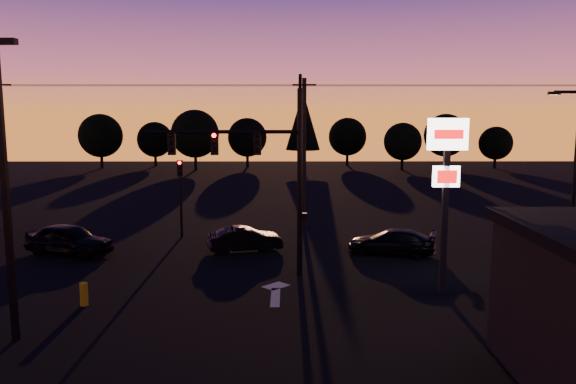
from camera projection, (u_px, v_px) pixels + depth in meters
name	position (u px, v px, depth m)	size (l,w,h in m)	color
ground	(261.00, 306.00, 20.44)	(120.00, 120.00, 0.00)	black
lane_arrow	(276.00, 292.00, 22.10)	(1.20, 3.10, 0.01)	beige
traffic_signal_mast	(262.00, 162.00, 23.69)	(6.79, 0.52, 8.58)	black
secondary_signal	(180.00, 187.00, 31.38)	(0.30, 0.31, 4.35)	black
parking_lot_light	(4.00, 172.00, 16.69)	(1.25, 0.30, 9.14)	black
pylon_sign	(446.00, 168.00, 21.25)	(1.50, 0.28, 6.80)	black
streetlight	(574.00, 170.00, 25.31)	(1.55, 0.35, 8.00)	black
utility_pole_0	(4.00, 153.00, 33.58)	(1.40, 0.26, 9.00)	black
utility_pole_1	(304.00, 153.00, 33.65)	(1.40, 0.26, 9.00)	black
power_wires	(304.00, 85.00, 33.09)	(36.00, 1.22, 0.07)	black
bollard	(84.00, 294.00, 20.50)	(0.28, 0.28, 0.85)	#BCAB0E
tree_0	(101.00, 136.00, 69.26)	(5.36, 5.36, 6.74)	black
tree_1	(155.00, 140.00, 72.35)	(4.54, 4.54, 5.71)	black
tree_2	(195.00, 134.00, 67.29)	(5.77, 5.78, 7.26)	black
tree_3	(247.00, 137.00, 71.36)	(4.95, 4.95, 6.22)	black
tree_4	(303.00, 121.00, 68.11)	(4.18, 4.18, 9.50)	black
tree_5	(348.00, 137.00, 73.39)	(4.95, 4.95, 6.22)	black
tree_6	(403.00, 142.00, 67.52)	(4.54, 4.54, 5.71)	black
tree_7	(446.00, 135.00, 70.43)	(5.36, 5.36, 6.74)	black
tree_8	(496.00, 143.00, 69.60)	(4.12, 4.12, 5.19)	black
car_left	(69.00, 239.00, 27.78)	(1.80, 4.48, 1.53)	black
car_mid	(245.00, 239.00, 28.48)	(1.31, 3.76, 1.24)	black
car_right	(391.00, 242.00, 27.84)	(1.75, 4.32, 1.25)	black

